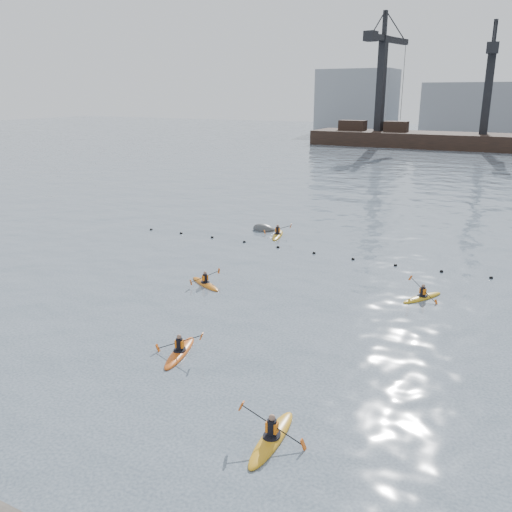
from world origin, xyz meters
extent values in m
plane|color=#3A4354|center=(0.00, 0.00, 0.00)|extent=(400.00, 400.00, 0.00)
sphere|color=black|center=(-17.00, 22.50, 0.03)|extent=(0.24, 0.24, 0.24)
sphere|color=black|center=(-14.00, 22.66, 0.03)|extent=(0.24, 0.24, 0.24)
sphere|color=black|center=(-11.00, 22.75, 0.03)|extent=(0.24, 0.24, 0.24)
sphere|color=black|center=(-8.00, 22.72, 0.03)|extent=(0.24, 0.24, 0.24)
sphere|color=black|center=(-5.00, 22.58, 0.03)|extent=(0.24, 0.24, 0.24)
sphere|color=black|center=(-2.00, 22.41, 0.03)|extent=(0.24, 0.24, 0.24)
sphere|color=black|center=(1.00, 22.28, 0.03)|extent=(0.24, 0.24, 0.24)
sphere|color=black|center=(4.00, 22.25, 0.03)|extent=(0.24, 0.24, 0.24)
sphere|color=black|center=(7.00, 22.34, 0.03)|extent=(0.24, 0.24, 0.24)
sphere|color=black|center=(10.00, 22.50, 0.03)|extent=(0.24, 0.24, 0.24)
cube|color=black|center=(0.00, 110.00, 0.85)|extent=(72.00, 12.00, 4.50)
cube|color=black|center=(-28.00, 110.00, 4.20)|extent=(6.00, 3.00, 2.20)
cube|color=black|center=(-18.00, 110.00, 4.20)|extent=(5.00, 3.00, 2.20)
cube|color=black|center=(-22.00, 110.00, 13.10)|extent=(1.85, 1.85, 20.00)
cube|color=black|center=(-21.53, 112.66, 22.50)|extent=(4.31, 17.93, 1.20)
cube|color=black|center=(-23.09, 103.80, 22.50)|extent=(2.62, 2.94, 2.00)
cube|color=black|center=(-22.00, 110.00, 25.60)|extent=(0.93, 0.93, 5.00)
cube|color=black|center=(0.00, 110.00, 11.60)|extent=(1.73, 1.73, 17.00)
cube|color=black|center=(-0.20, 112.24, 19.50)|extent=(2.50, 15.05, 1.20)
cube|color=black|center=(0.46, 104.77, 19.50)|extent=(2.42, 2.78, 2.00)
cube|color=black|center=(0.00, 110.00, 22.60)|extent=(0.87, 0.87, 5.00)
cube|color=gray|center=(-40.00, 150.00, 9.00)|extent=(22.00, 14.00, 18.00)
cube|color=gray|center=(-5.00, 150.00, 7.00)|extent=(30.00, 14.00, 14.00)
ellipsoid|color=#D55614|center=(-1.37, 4.80, 0.04)|extent=(1.48, 3.38, 0.33)
cylinder|color=black|center=(-1.37, 4.80, 0.18)|extent=(0.76, 0.76, 0.06)
cylinder|color=black|center=(-1.37, 4.80, 0.47)|extent=(0.31, 0.31, 0.54)
cube|color=orange|center=(-1.37, 4.80, 0.49)|extent=(0.42, 0.32, 0.35)
sphere|color=#8C6651|center=(-1.37, 4.80, 0.83)|extent=(0.22, 0.22, 0.22)
cylinder|color=black|center=(-1.37, 4.80, 0.57)|extent=(2.06, 0.58, 0.90)
cube|color=#D85914|center=(-2.39, 4.53, 0.17)|extent=(0.21, 0.19, 0.35)
cube|color=#D85914|center=(-0.35, 5.07, 0.97)|extent=(0.21, 0.19, 0.35)
ellipsoid|color=orange|center=(5.10, 1.03, 0.04)|extent=(0.93, 3.56, 0.35)
cylinder|color=black|center=(5.10, 1.03, 0.19)|extent=(0.70, 0.70, 0.07)
cylinder|color=black|center=(5.10, 1.03, 0.50)|extent=(0.33, 0.33, 0.57)
cube|color=orange|center=(5.10, 1.03, 0.52)|extent=(0.41, 0.27, 0.37)
sphere|color=#8C6651|center=(5.10, 1.03, 0.88)|extent=(0.23, 0.23, 0.23)
cylinder|color=black|center=(5.10, 1.03, 0.61)|extent=(2.24, 0.18, 0.98)
cube|color=#D85914|center=(3.98, 0.96, 1.04)|extent=(0.21, 0.17, 0.37)
cube|color=#D85914|center=(6.23, 1.10, 0.17)|extent=(0.21, 0.17, 0.37)
ellipsoid|color=#C86912|center=(-5.36, 13.05, 0.04)|extent=(2.97, 1.99, 0.30)
cylinder|color=black|center=(-5.36, 13.05, 0.16)|extent=(0.77, 0.77, 0.06)
cylinder|color=black|center=(-5.36, 13.05, 0.43)|extent=(0.29, 0.29, 0.50)
cube|color=orange|center=(-5.36, 13.05, 0.45)|extent=(0.35, 0.40, 0.32)
sphere|color=#8C6651|center=(-5.36, 13.05, 0.76)|extent=(0.20, 0.20, 0.20)
cylinder|color=black|center=(-5.36, 13.05, 0.52)|extent=(1.01, 1.83, 0.44)
cube|color=#D85914|center=(-5.82, 12.19, 0.34)|extent=(0.17, 0.16, 0.33)
cube|color=#D85914|center=(-4.90, 13.90, 0.71)|extent=(0.17, 0.16, 0.33)
ellipsoid|color=gold|center=(6.87, 16.88, 0.04)|extent=(2.04, 2.97, 0.31)
cylinder|color=black|center=(6.87, 16.88, 0.16)|extent=(0.78, 0.78, 0.06)
cylinder|color=black|center=(6.87, 16.88, 0.43)|extent=(0.29, 0.29, 0.50)
cube|color=orange|center=(6.87, 16.88, 0.45)|extent=(0.40, 0.35, 0.33)
sphere|color=#8C6651|center=(6.87, 16.88, 0.77)|extent=(0.20, 0.20, 0.20)
cylinder|color=black|center=(6.87, 16.88, 0.53)|extent=(1.67, 0.96, 0.98)
cube|color=#D85914|center=(6.02, 17.36, 0.97)|extent=(0.23, 0.21, 0.31)
cube|color=#D85914|center=(7.72, 16.41, 0.09)|extent=(0.23, 0.21, 0.31)
ellipsoid|color=#BF8F16|center=(-6.58, 25.78, 0.04)|extent=(1.60, 3.44, 0.34)
cylinder|color=black|center=(-6.58, 25.78, 0.18)|extent=(0.79, 0.79, 0.06)
cylinder|color=black|center=(-6.58, 25.78, 0.48)|extent=(0.32, 0.32, 0.55)
cube|color=orange|center=(-6.58, 25.78, 0.50)|extent=(0.43, 0.33, 0.36)
sphere|color=#8C6651|center=(-6.58, 25.78, 0.85)|extent=(0.22, 0.22, 0.22)
cylinder|color=black|center=(-6.58, 25.78, 0.58)|extent=(2.16, 0.66, 0.71)
cube|color=#D85914|center=(-7.61, 25.48, 0.27)|extent=(0.19, 0.19, 0.36)
cube|color=#D85914|center=(-5.54, 26.08, 0.89)|extent=(0.19, 0.19, 0.36)
ellipsoid|color=#393B3E|center=(-8.39, 26.98, 0.00)|extent=(2.42, 1.59, 1.44)
camera|label=1|loc=(11.97, -13.09, 11.24)|focal=38.00mm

